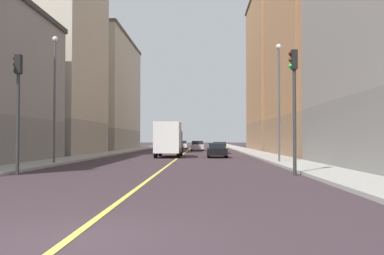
% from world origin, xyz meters
% --- Properties ---
extents(ground_plane, '(400.00, 400.00, 0.00)m').
position_xyz_m(ground_plane, '(0.00, 0.00, 0.00)').
color(ground_plane, '#372A30').
rests_on(ground_plane, ground).
extents(sidewalk_left, '(2.80, 168.00, 0.15)m').
position_xyz_m(sidewalk_left, '(8.28, 49.00, 0.07)').
color(sidewalk_left, '#9E9B93').
rests_on(sidewalk_left, ground).
extents(sidewalk_right, '(2.80, 168.00, 0.15)m').
position_xyz_m(sidewalk_right, '(-8.28, 49.00, 0.07)').
color(sidewalk_right, '#9E9B93').
rests_on(sidewalk_right, ground).
extents(lane_center_stripe, '(0.16, 154.00, 0.01)m').
position_xyz_m(lane_center_stripe, '(0.00, 49.00, 0.01)').
color(lane_center_stripe, '#E5D14C').
rests_on(lane_center_stripe, ground).
extents(building_left_mid, '(9.03, 18.05, 22.50)m').
position_xyz_m(building_left_mid, '(14.04, 36.38, 11.26)').
color(building_left_mid, '#8F6B4F').
rests_on(building_left_mid, ground).
extents(building_left_far, '(9.03, 19.71, 23.52)m').
position_xyz_m(building_left_far, '(14.04, 57.69, 11.77)').
color(building_left_far, '#8F6B4F').
rests_on(building_left_far, ground).
extents(building_right_midblock, '(9.03, 15.42, 23.81)m').
position_xyz_m(building_right_midblock, '(-14.04, 38.99, 11.92)').
color(building_right_midblock, '#9D9688').
rests_on(building_right_midblock, ground).
extents(building_right_distant, '(9.03, 23.88, 18.03)m').
position_xyz_m(building_right_distant, '(-14.04, 62.21, 9.02)').
color(building_right_distant, '#9D9688').
rests_on(building_right_distant, ground).
extents(traffic_light_left_near, '(0.40, 0.32, 5.82)m').
position_xyz_m(traffic_light_left_near, '(6.46, 12.83, 3.78)').
color(traffic_light_left_near, '#2D2D2D').
rests_on(traffic_light_left_near, ground).
extents(traffic_light_right_near, '(0.40, 0.32, 5.66)m').
position_xyz_m(traffic_light_right_near, '(-6.49, 12.83, 3.69)').
color(traffic_light_right_near, '#2D2D2D').
rests_on(traffic_light_right_near, ground).
extents(street_lamp_left_near, '(0.36, 0.36, 8.12)m').
position_xyz_m(street_lamp_left_near, '(7.48, 22.63, 4.99)').
color(street_lamp_left_near, '#4C4C51').
rests_on(street_lamp_left_near, ground).
extents(street_lamp_right_near, '(0.36, 0.36, 8.28)m').
position_xyz_m(street_lamp_right_near, '(-7.48, 20.67, 5.08)').
color(street_lamp_right_near, '#4C4C51').
rests_on(street_lamp_right_near, ground).
extents(car_silver, '(1.98, 4.21, 1.41)m').
position_xyz_m(car_silver, '(1.38, 55.44, 0.69)').
color(car_silver, silver).
rests_on(car_silver, ground).
extents(car_white, '(2.05, 4.04, 1.38)m').
position_xyz_m(car_white, '(-1.51, 67.26, 0.67)').
color(car_white, white).
rests_on(car_white, ground).
extents(car_red, '(2.00, 4.35, 1.32)m').
position_xyz_m(car_red, '(-1.46, 51.64, 0.65)').
color(car_red, red).
rests_on(car_red, ground).
extents(car_black, '(1.82, 4.09, 1.32)m').
position_xyz_m(car_black, '(3.50, 32.25, 0.64)').
color(car_black, black).
rests_on(car_black, ground).
extents(car_yellow, '(1.86, 4.16, 1.35)m').
position_xyz_m(car_yellow, '(4.17, 43.28, 0.64)').
color(car_yellow, gold).
rests_on(car_yellow, ground).
extents(box_truck, '(2.32, 6.52, 3.20)m').
position_xyz_m(box_truck, '(-0.95, 32.62, 1.69)').
color(box_truck, navy).
rests_on(box_truck, ground).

